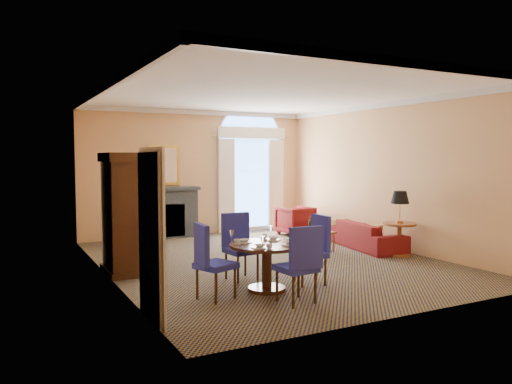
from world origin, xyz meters
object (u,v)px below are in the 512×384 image
sofa (368,235)px  coffee_table (316,233)px  side_table (400,216)px  armchair (295,220)px  dining_table (267,255)px  armoire (122,215)px

sofa → coffee_table: (-1.23, 0.21, 0.10)m
side_table → coffee_table: bearing=139.1°
armchair → side_table: size_ratio=0.63×
dining_table → sofa: bearing=28.9°
sofa → dining_table: bearing=127.8°
dining_table → coffee_table: size_ratio=1.26×
sofa → side_table: (0.05, -0.90, 0.52)m
armoire → armchair: bearing=24.5°
dining_table → armchair: (3.25, 4.40, -0.16)m
armchair → dining_table: bearing=48.4°
armchair → side_table: bearing=92.2°
armoire → sofa: size_ratio=1.03×
armoire → armchair: size_ratio=2.55×
dining_table → side_table: (3.67, 1.10, 0.28)m
coffee_table → dining_table: bearing=-150.0°
armoire → sofa: bearing=-1.8°
armchair → coffee_table: bearing=63.5°
side_table → sofa: bearing=93.2°
armchair → side_table: 3.36m
sofa → armchair: armchair is taller
armchair → sofa: bearing=93.7°
armoire → armchair: 5.42m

